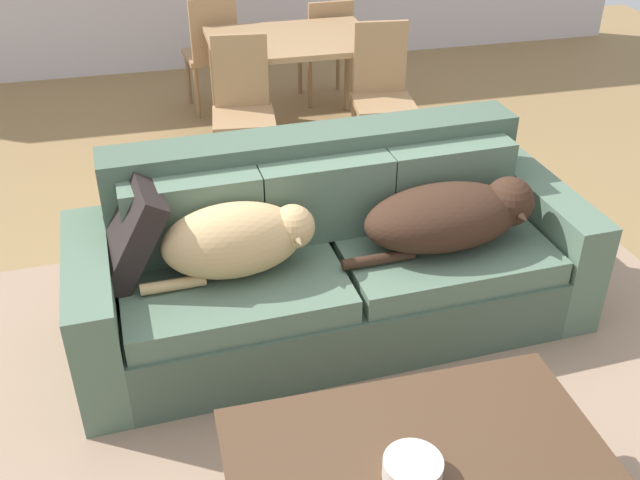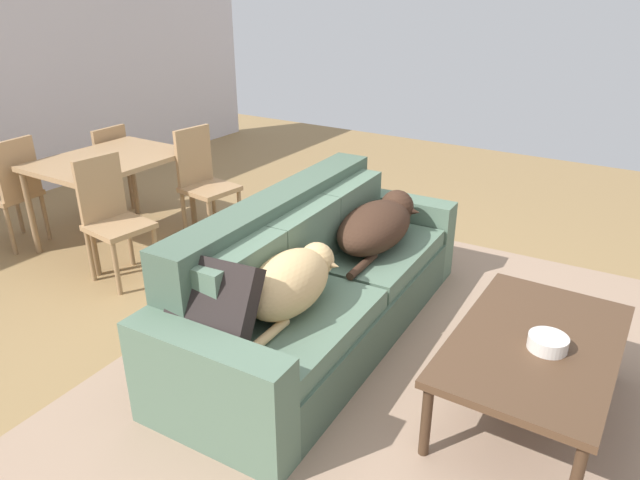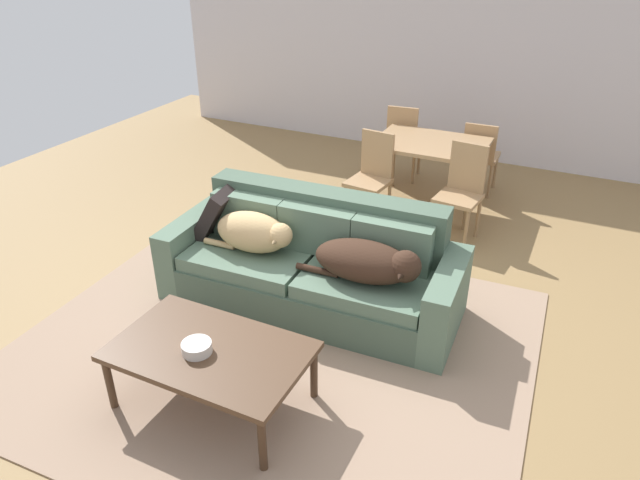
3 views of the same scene
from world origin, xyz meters
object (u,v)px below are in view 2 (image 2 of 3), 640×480
throw_pillow_by_left_arm (212,305)px  bowl_on_coffee_table (548,343)px  couch (315,284)px  dining_chair_far_left (13,188)px  dining_chair_near_left (112,215)px  dog_on_left_cushion (292,281)px  dining_chair_far_right (106,165)px  dining_table (109,166)px  dog_on_right_cushion (378,224)px  coffee_table (535,347)px  dining_chair_near_right (204,179)px

throw_pillow_by_left_arm → bowl_on_coffee_table: throw_pillow_by_left_arm is taller
couch → dining_chair_far_left: (-0.21, 2.83, 0.17)m
couch → dining_chair_near_left: (-0.15, 1.68, 0.16)m
dog_on_left_cushion → bowl_on_coffee_table: size_ratio=4.12×
throw_pillow_by_left_arm → dining_chair_far_right: size_ratio=0.52×
dining_table → couch: bearing=-97.5°
dog_on_right_cushion → dining_table: bearing=93.2°
throw_pillow_by_left_arm → coffee_table: 1.61m
couch → coffee_table: bearing=-95.1°
couch → throw_pillow_by_left_arm: (-0.91, 0.01, 0.30)m
dining_chair_near_left → dining_chair_near_right: (0.94, -0.03, 0.02)m
couch → dining_chair_far_right: bearing=73.4°
dining_chair_near_left → dining_chair_far_left: dining_chair_far_left is taller
dog_on_right_cushion → dining_chair_near_left: size_ratio=1.02×
dining_chair_near_right → bowl_on_coffee_table: bearing=-99.7°
dog_on_right_cushion → coffee_table: bearing=-119.0°
couch → dining_chair_near_right: 1.84m
dining_table → dining_chair_near_right: size_ratio=1.22×
dining_chair_far_right → dog_on_left_cushion: bearing=67.5°
bowl_on_coffee_table → dining_chair_far_right: (0.82, 4.23, -0.01)m
coffee_table → dining_chair_near_right: dining_chair_near_right is taller
bowl_on_coffee_table → dining_table: (0.40, 3.62, 0.19)m
dining_chair_near_right → dining_chair_far_left: size_ratio=1.02×
coffee_table → dining_chair_near_left: 3.02m
couch → dog_on_right_cushion: bearing=-18.7°
dog_on_left_cushion → dining_chair_far_right: dining_chair_far_right is taller
dining_chair_far_left → couch: bearing=88.3°
dining_chair_far_right → dining_table: bearing=54.5°
dog_on_right_cushion → bowl_on_coffee_table: dog_on_right_cushion is taller
couch → dining_chair_near_right: dining_chair_near_right is taller
couch → dog_on_left_cushion: (-0.45, -0.14, 0.27)m
couch → dog_on_right_cushion: size_ratio=2.58×
throw_pillow_by_left_arm → dining_chair_far_right: bearing=60.2°
dog_on_left_cushion → coffee_table: (0.39, -1.20, -0.20)m
dining_chair_far_left → dog_on_right_cushion: bearing=98.0°
couch → dining_chair_far_right: couch is taller
dining_chair_far_right → couch: bearing=74.7°
dog_on_right_cushion → dining_chair_far_right: dining_chair_far_right is taller
dog_on_left_cushion → bowl_on_coffee_table: dog_on_left_cushion is taller
dining_chair_near_right → dog_on_right_cushion: bearing=-91.4°
dining_chair_near_left → dining_chair_near_right: dining_chair_near_right is taller
dog_on_right_cushion → dining_chair_near_left: dining_chair_near_left is taller
bowl_on_coffee_table → dining_table: 3.65m
dog_on_right_cushion → dining_table: dog_on_right_cushion is taller
coffee_table → bowl_on_coffee_table: size_ratio=6.53×
dining_chair_far_left → dog_on_left_cushion: bearing=79.5°
dog_on_left_cushion → throw_pillow_by_left_arm: throw_pillow_by_left_arm is taller
dining_chair_far_left → bowl_on_coffee_table: bearing=85.5°
coffee_table → dining_chair_far_right: 4.25m
bowl_on_coffee_table → dining_chair_near_right: bearing=73.6°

